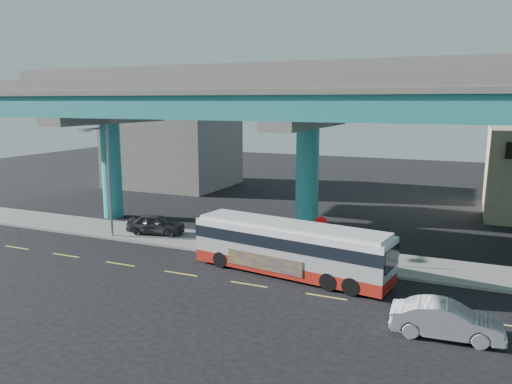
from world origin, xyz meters
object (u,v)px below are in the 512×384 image
at_px(parked_car, 156,224).
at_px(street_lamp, 103,165).
at_px(stop_sign, 321,229).
at_px(transit_bus, 290,247).
at_px(sedan, 446,320).

xyz_separation_m(parked_car, street_lamp, (-2.44, -2.12, 4.17)).
bearing_deg(stop_sign, street_lamp, -161.95).
xyz_separation_m(transit_bus, parked_car, (-11.00, 3.65, -0.70)).
bearing_deg(transit_bus, street_lamp, -177.67).
height_order(parked_car, street_lamp, street_lamp).
height_order(sedan, street_lamp, street_lamp).
xyz_separation_m(parked_car, stop_sign, (12.00, -1.39, 1.22)).
height_order(transit_bus, street_lamp, street_lamp).
distance_m(parked_car, street_lamp, 5.28).
height_order(parked_car, stop_sign, stop_sign).
xyz_separation_m(sedan, street_lamp, (-21.42, 5.83, 4.30)).
bearing_deg(street_lamp, transit_bus, -6.48).
xyz_separation_m(transit_bus, sedan, (7.98, -4.30, -0.83)).
distance_m(sedan, parked_car, 20.58).
relative_size(sedan, street_lamp, 0.58).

